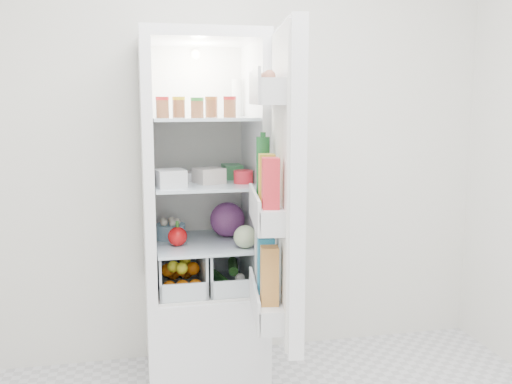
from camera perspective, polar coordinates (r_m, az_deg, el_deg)
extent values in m
cube|color=silver|center=(3.23, -2.53, 6.14)|extent=(3.00, 0.02, 2.60)
cube|color=white|center=(3.15, -5.19, -13.64)|extent=(0.60, 0.60, 0.50)
cube|color=white|center=(2.92, -5.63, 15.13)|extent=(0.60, 0.60, 0.05)
cube|color=white|center=(3.20, -6.01, 2.93)|extent=(0.60, 0.05, 1.25)
cube|color=white|center=(2.91, -10.82, 2.21)|extent=(0.05, 0.60, 1.25)
cube|color=white|center=(2.97, -0.15, 2.51)|extent=(0.05, 0.60, 1.25)
cube|color=white|center=(3.17, -5.95, 2.87)|extent=(0.50, 0.01, 1.25)
sphere|color=white|center=(3.13, -6.06, 13.53)|extent=(0.05, 0.05, 0.05)
cube|color=silver|center=(2.97, -5.26, -5.08)|extent=(0.49, 0.53, 0.01)
cube|color=silver|center=(2.91, -5.35, 0.85)|extent=(0.49, 0.53, 0.02)
cube|color=silver|center=(2.88, -5.45, 7.36)|extent=(0.49, 0.53, 0.02)
cylinder|color=#B21919|center=(2.73, -9.34, 8.23)|extent=(0.06, 0.06, 0.08)
cylinder|color=gold|center=(2.79, -7.73, 8.28)|extent=(0.06, 0.06, 0.08)
cylinder|color=#267226|center=(2.71, -5.90, 8.30)|extent=(0.06, 0.06, 0.08)
cylinder|color=brown|center=(2.82, -4.49, 8.35)|extent=(0.06, 0.06, 0.08)
cylinder|color=#B21919|center=(2.77, -2.63, 8.35)|extent=(0.06, 0.06, 0.08)
cylinder|color=silver|center=(3.08, -1.91, 9.44)|extent=(0.07, 0.07, 0.19)
cube|color=silver|center=(2.75, -8.54, 1.36)|extent=(0.15, 0.15, 0.08)
cube|color=beige|center=(2.87, -4.74, 1.65)|extent=(0.17, 0.17, 0.08)
cylinder|color=red|center=(2.86, -1.28, 1.53)|extent=(0.13, 0.13, 0.06)
cube|color=silver|center=(3.00, -7.22, 1.60)|extent=(0.18, 0.15, 0.04)
cube|color=#44965A|center=(3.03, -2.39, 2.06)|extent=(0.10, 0.14, 0.08)
sphere|color=#4E1B50|center=(3.05, -2.88, -2.77)|extent=(0.19, 0.19, 0.19)
sphere|color=red|center=(2.88, -7.86, -4.43)|extent=(0.10, 0.10, 0.10)
cylinder|color=#81AAC1|center=(3.05, -8.60, -3.90)|extent=(0.18, 0.18, 0.08)
sphere|color=#A3B386|center=(2.81, -1.09, -4.50)|extent=(0.11, 0.11, 0.11)
sphere|color=#FF620D|center=(2.89, -8.65, -9.45)|extent=(0.07, 0.07, 0.07)
sphere|color=#FF620D|center=(2.90, -7.35, -9.39)|extent=(0.07, 0.07, 0.07)
sphere|color=#FF620D|center=(2.90, -6.06, -9.33)|extent=(0.07, 0.07, 0.07)
sphere|color=#FF620D|center=(2.99, -8.82, -7.73)|extent=(0.07, 0.07, 0.07)
sphere|color=#FF620D|center=(3.00, -7.57, -7.68)|extent=(0.07, 0.07, 0.07)
sphere|color=#FF620D|center=(3.00, -6.32, -7.62)|extent=(0.07, 0.07, 0.07)
sphere|color=#FF620D|center=(3.12, -8.28, -8.04)|extent=(0.07, 0.07, 0.07)
sphere|color=#FF620D|center=(3.13, -6.99, -7.99)|extent=(0.07, 0.07, 0.07)
sphere|color=yellow|center=(2.93, -8.28, -7.39)|extent=(0.06, 0.06, 0.06)
sphere|color=yellow|center=(3.04, -7.09, -6.75)|extent=(0.06, 0.06, 0.06)
sphere|color=yellow|center=(2.89, -7.42, -7.58)|extent=(0.06, 0.06, 0.06)
cylinder|color=#1B4818|center=(3.04, -3.64, -8.67)|extent=(0.09, 0.21, 0.05)
cylinder|color=#1B4818|center=(3.08, -2.31, -7.42)|extent=(0.08, 0.21, 0.05)
sphere|color=white|center=(2.93, -2.51, -9.33)|extent=(0.05, 0.05, 0.05)
sphere|color=white|center=(2.95, -1.61, -8.60)|extent=(0.05, 0.05, 0.05)
cube|color=white|center=(2.39, 3.18, 0.91)|extent=(0.14, 0.60, 1.30)
cube|color=white|center=(2.39, 2.35, 0.90)|extent=(0.08, 0.56, 1.26)
cube|color=silver|center=(2.36, 1.19, 9.94)|extent=(0.18, 0.51, 0.10)
cube|color=silver|center=(2.41, 1.15, -2.06)|extent=(0.18, 0.51, 0.10)
cube|color=silver|center=(2.51, 1.12, -11.04)|extent=(0.18, 0.51, 0.10)
sphere|color=#985B44|center=(2.24, 1.36, 11.52)|extent=(0.05, 0.05, 0.05)
sphere|color=#985B44|center=(2.32, 1.15, 11.43)|extent=(0.05, 0.05, 0.05)
sphere|color=#985B44|center=(2.40, 0.96, 11.36)|extent=(0.05, 0.05, 0.05)
sphere|color=#985B44|center=(2.48, 0.78, 11.28)|extent=(0.05, 0.05, 0.05)
cylinder|color=#185624|center=(2.52, 0.70, 2.61)|extent=(0.06, 0.06, 0.26)
cube|color=gold|center=(2.35, 1.10, 1.39)|extent=(0.07, 0.07, 0.20)
cube|color=red|center=(2.20, 1.47, 0.87)|extent=(0.07, 0.07, 0.20)
cube|color=white|center=(2.60, 0.69, -6.40)|extent=(0.08, 0.08, 0.24)
cube|color=#2898CA|center=(2.46, 1.00, -7.32)|extent=(0.08, 0.08, 0.24)
cube|color=#CE853A|center=(2.32, 1.36, -8.37)|extent=(0.08, 0.08, 0.24)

